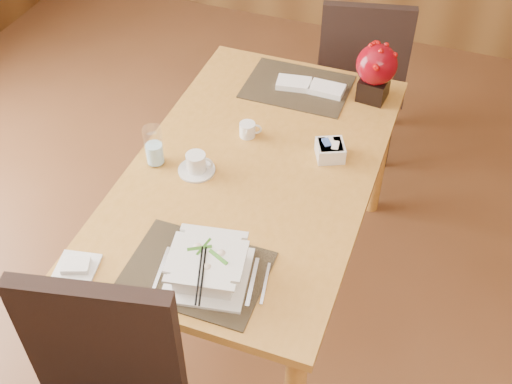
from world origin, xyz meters
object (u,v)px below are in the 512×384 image
(soup_setting, at_px, (208,267))
(bread_plate, at_px, (77,268))
(coffee_cup, at_px, (196,164))
(creamer_jug, at_px, (247,130))
(berry_decor, at_px, (376,69))
(far_chair, at_px, (361,70))
(sugar_caddy, at_px, (330,150))
(water_glass, at_px, (154,146))
(dining_table, at_px, (255,184))

(soup_setting, xyz_separation_m, bread_plate, (-0.41, -0.12, -0.05))
(coffee_cup, height_order, creamer_jug, coffee_cup)
(berry_decor, distance_m, far_chair, 0.63)
(sugar_caddy, xyz_separation_m, berry_decor, (0.07, 0.43, 0.11))
(berry_decor, relative_size, bread_plate, 1.92)
(coffee_cup, xyz_separation_m, water_glass, (-0.17, -0.01, 0.05))
(creamer_jug, bearing_deg, far_chair, 53.99)
(water_glass, height_order, bread_plate, water_glass)
(soup_setting, distance_m, water_glass, 0.60)
(dining_table, height_order, sugar_caddy, sugar_caddy)
(dining_table, bearing_deg, far_chair, 80.61)
(creamer_jug, distance_m, sugar_caddy, 0.34)
(soup_setting, xyz_separation_m, water_glass, (-0.41, 0.44, 0.03))
(dining_table, xyz_separation_m, coffee_cup, (-0.19, -0.10, 0.13))
(berry_decor, height_order, bread_plate, berry_decor)
(berry_decor, bearing_deg, dining_table, -119.08)
(water_glass, relative_size, berry_decor, 0.65)
(dining_table, xyz_separation_m, water_glass, (-0.36, -0.11, 0.18))
(coffee_cup, bearing_deg, far_chair, 72.53)
(sugar_caddy, height_order, far_chair, far_chair)
(water_glass, distance_m, bread_plate, 0.56)
(soup_setting, bearing_deg, bread_plate, -174.40)
(dining_table, height_order, coffee_cup, coffee_cup)
(sugar_caddy, bearing_deg, soup_setting, -106.64)
(water_glass, xyz_separation_m, sugar_caddy, (0.62, 0.26, -0.05))
(berry_decor, bearing_deg, sugar_caddy, -99.10)
(creamer_jug, bearing_deg, bread_plate, -128.55)
(water_glass, bearing_deg, coffee_cup, 3.28)
(coffee_cup, height_order, sugar_caddy, coffee_cup)
(sugar_caddy, bearing_deg, berry_decor, 80.90)
(water_glass, height_order, sugar_caddy, water_glass)
(bread_plate, relative_size, far_chair, 0.14)
(coffee_cup, height_order, far_chair, far_chair)
(creamer_jug, height_order, bread_plate, creamer_jug)
(sugar_caddy, relative_size, berry_decor, 0.41)
(creamer_jug, xyz_separation_m, berry_decor, (0.41, 0.42, 0.11))
(dining_table, distance_m, water_glass, 0.42)
(far_chair, bearing_deg, coffee_cup, 60.12)
(berry_decor, height_order, far_chair, berry_decor)
(sugar_caddy, bearing_deg, water_glass, -157.05)
(water_glass, xyz_separation_m, far_chair, (0.54, 1.20, -0.29))
(coffee_cup, xyz_separation_m, sugar_caddy, (0.45, 0.25, -0.00))
(dining_table, height_order, bread_plate, bread_plate)
(dining_table, relative_size, far_chair, 1.55)
(water_glass, relative_size, far_chair, 0.17)
(dining_table, distance_m, sugar_caddy, 0.32)
(soup_setting, height_order, far_chair, far_chair)
(dining_table, bearing_deg, bread_plate, -118.91)
(coffee_cup, distance_m, bread_plate, 0.59)
(coffee_cup, relative_size, bread_plate, 1.06)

